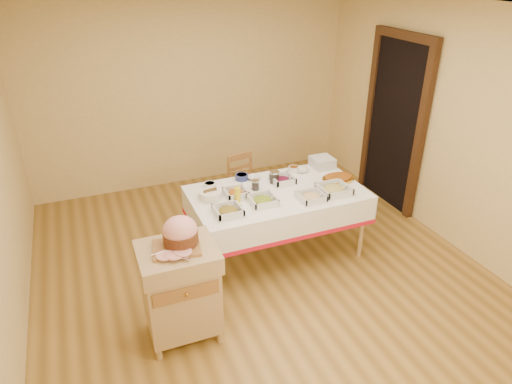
% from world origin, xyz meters
% --- Properties ---
extents(room_shell, '(5.00, 5.00, 5.00)m').
position_xyz_m(room_shell, '(0.00, 0.00, 1.30)').
color(room_shell, olive).
rests_on(room_shell, ground).
extents(doorway, '(0.09, 1.10, 2.20)m').
position_xyz_m(doorway, '(2.20, 0.90, 1.11)').
color(doorway, black).
rests_on(doorway, ground).
extents(dining_table, '(1.82, 1.02, 0.76)m').
position_xyz_m(dining_table, '(0.30, 0.30, 0.60)').
color(dining_table, tan).
rests_on(dining_table, ground).
extents(butcher_cart, '(0.63, 0.54, 0.89)m').
position_xyz_m(butcher_cart, '(-0.96, -0.55, 0.51)').
color(butcher_cart, tan).
rests_on(butcher_cart, ground).
extents(dining_chair, '(0.44, 0.43, 0.84)m').
position_xyz_m(dining_chair, '(0.26, 1.14, 0.43)').
color(dining_chair, olive).
rests_on(dining_chair, ground).
extents(ham_on_board, '(0.40, 0.38, 0.26)m').
position_xyz_m(ham_on_board, '(-0.92, -0.51, 1.00)').
color(ham_on_board, olive).
rests_on(ham_on_board, butcher_cart).
extents(serving_dish_a, '(0.26, 0.26, 0.11)m').
position_xyz_m(serving_dish_a, '(-0.33, 0.04, 0.80)').
color(serving_dish_a, silver).
rests_on(serving_dish_a, dining_table).
extents(serving_dish_b, '(0.26, 0.26, 0.11)m').
position_xyz_m(serving_dish_b, '(0.06, 0.12, 0.79)').
color(serving_dish_b, silver).
rests_on(serving_dish_b, dining_table).
extents(serving_dish_c, '(0.25, 0.25, 0.10)m').
position_xyz_m(serving_dish_c, '(0.54, 0.00, 0.79)').
color(serving_dish_c, silver).
rests_on(serving_dish_c, dining_table).
extents(serving_dish_d, '(0.30, 0.30, 0.11)m').
position_xyz_m(serving_dish_d, '(0.84, 0.05, 0.80)').
color(serving_dish_d, silver).
rests_on(serving_dish_d, dining_table).
extents(serving_dish_e, '(0.24, 0.23, 0.11)m').
position_xyz_m(serving_dish_e, '(-0.14, 0.37, 0.79)').
color(serving_dish_e, silver).
rests_on(serving_dish_e, dining_table).
extents(serving_dish_f, '(0.24, 0.23, 0.11)m').
position_xyz_m(serving_dish_f, '(0.44, 0.47, 0.79)').
color(serving_dish_f, silver).
rests_on(serving_dish_f, dining_table).
extents(small_bowl_left, '(0.13, 0.13, 0.06)m').
position_xyz_m(small_bowl_left, '(-0.33, 0.65, 0.79)').
color(small_bowl_left, silver).
rests_on(small_bowl_left, dining_table).
extents(small_bowl_mid, '(0.14, 0.14, 0.06)m').
position_xyz_m(small_bowl_mid, '(0.06, 0.71, 0.79)').
color(small_bowl_mid, navy).
rests_on(small_bowl_mid, dining_table).
extents(small_bowl_right, '(0.12, 0.12, 0.06)m').
position_xyz_m(small_bowl_right, '(0.68, 0.69, 0.79)').
color(small_bowl_right, silver).
rests_on(small_bowl_right, dining_table).
extents(bowl_white_imported, '(0.19, 0.19, 0.04)m').
position_xyz_m(bowl_white_imported, '(0.18, 0.67, 0.78)').
color(bowl_white_imported, silver).
rests_on(bowl_white_imported, dining_table).
extents(bowl_small_imported, '(0.15, 0.15, 0.05)m').
position_xyz_m(bowl_small_imported, '(0.77, 0.64, 0.78)').
color(bowl_small_imported, silver).
rests_on(bowl_small_imported, dining_table).
extents(preserve_jar_left, '(0.08, 0.08, 0.11)m').
position_xyz_m(preserve_jar_left, '(0.11, 0.43, 0.81)').
color(preserve_jar_left, silver).
rests_on(preserve_jar_left, dining_table).
extents(preserve_jar_right, '(0.11, 0.11, 0.14)m').
position_xyz_m(preserve_jar_right, '(0.36, 0.50, 0.82)').
color(preserve_jar_right, silver).
rests_on(preserve_jar_right, dining_table).
extents(mustard_bottle, '(0.06, 0.06, 0.19)m').
position_xyz_m(mustard_bottle, '(-0.16, 0.24, 0.85)').
color(mustard_bottle, yellow).
rests_on(mustard_bottle, dining_table).
extents(bread_basket, '(0.23, 0.23, 0.10)m').
position_xyz_m(bread_basket, '(-0.40, 0.41, 0.80)').
color(bread_basket, white).
rests_on(bread_basket, dining_table).
extents(plate_stack, '(0.24, 0.24, 0.12)m').
position_xyz_m(plate_stack, '(1.05, 0.68, 0.82)').
color(plate_stack, silver).
rests_on(plate_stack, dining_table).
extents(brass_platter, '(0.37, 0.27, 0.05)m').
position_xyz_m(brass_platter, '(1.04, 0.29, 0.78)').
color(brass_platter, '#B68C33').
rests_on(brass_platter, dining_table).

